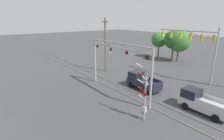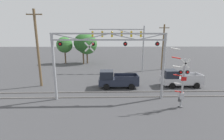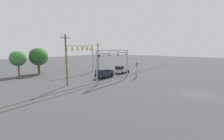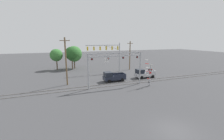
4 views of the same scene
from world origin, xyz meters
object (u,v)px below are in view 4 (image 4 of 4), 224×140
Objects in this scene: utility_pole_right at (130,55)px; background_tree_far_right_verge at (74,54)px; traffic_signal_span at (110,51)px; utility_pole_left at (66,61)px; pickup_truck_lead at (113,77)px; pickup_truck_following at (144,74)px; background_tree_far_left_verge at (72,53)px; crossing_signal_mast at (150,75)px; crossing_gantry at (116,64)px; background_tree_beyond_span at (56,55)px.

utility_pole_right reaches higher than background_tree_far_right_verge.
utility_pole_left is at bearing -146.57° from traffic_signal_span.
utility_pole_right is at bearing 47.74° from pickup_truck_lead.
background_tree_far_left_verge reaches higher than pickup_truck_following.
background_tree_far_right_verge is (-14.86, 7.37, 0.20)m from utility_pole_right.
utility_pole_right is 1.23× the size of background_tree_far_left_verge.
pickup_truck_following is 10.38m from utility_pole_right.
utility_pole_right is (18.33, 9.28, -0.44)m from utility_pole_left.
utility_pole_left reaches higher than pickup_truck_lead.
utility_pole_right is 16.89m from background_tree_far_left_verge.
crossing_signal_mast is 15.96m from utility_pole_left.
crossing_gantry reaches higher than pickup_truck_following.
traffic_signal_span is at bearing 101.47° from crossing_signal_mast.
pickup_truck_following is 22.09m from background_tree_far_right_verge.
background_tree_far_right_verge is at bearing 1.39° from background_tree_beyond_span.
utility_pole_left reaches higher than crossing_signal_mast.
background_tree_far_right_verge is at bearing 115.72° from crossing_signal_mast.
crossing_signal_mast is at bearing -78.53° from traffic_signal_span.
pickup_truck_lead is 0.99× the size of pickup_truck_following.
background_tree_beyond_span is (-9.94, 20.75, -0.08)m from crossing_gantry.
background_tree_far_left_verge is (-6.50, 16.48, 3.73)m from pickup_truck_lead.
pickup_truck_lead is 0.52× the size of utility_pole_left.
pickup_truck_lead is at bearing 133.81° from crossing_signal_mast.
background_tree_far_right_verge is at bearing 103.31° from crossing_gantry.
traffic_signal_span is 1.96× the size of pickup_truck_following.
background_tree_far_left_verge is (-5.68, 19.96, 0.35)m from crossing_gantry.
background_tree_beyond_span is (-10.76, 17.26, 3.30)m from pickup_truck_lead.
utility_pole_left is (-9.23, 0.74, 3.73)m from pickup_truck_lead.
crossing_gantry is at bearing -74.13° from background_tree_far_left_verge.
utility_pole_right is 16.59m from background_tree_far_right_verge.
background_tree_beyond_span is 0.89× the size of background_tree_far_right_verge.
background_tree_far_left_verge reaches higher than crossing_signal_mast.
background_tree_far_right_verge is (-8.19, 8.96, -1.15)m from traffic_signal_span.
crossing_signal_mast is (6.07, -1.97, -2.28)m from crossing_gantry.
traffic_signal_span is 7.00m from utility_pole_right.
utility_pole_left is at bearing -99.82° from background_tree_far_left_verge.
crossing_signal_mast is 14.61m from traffic_signal_span.
pickup_truck_following is at bearing -97.88° from utility_pole_right.
background_tree_far_right_verge is at bearing 128.27° from pickup_truck_following.
pickup_truck_lead is 0.77× the size of background_tree_beyond_span.
utility_pole_right reaches higher than pickup_truck_lead.
background_tree_beyond_span is at bearing 159.95° from utility_pole_right.
utility_pole_left is (-8.40, 4.22, 0.35)m from crossing_gantry.
background_tree_far_right_verge is (-11.00, 22.85, 2.38)m from crossing_signal_mast.
pickup_truck_lead and pickup_truck_following have the same top height.
crossing_gantry reaches higher than background_tree_beyond_span.
utility_pole_right is at bearing 13.35° from traffic_signal_span.
background_tree_far_right_verge reaches higher than pickup_truck_following.
pickup_truck_lead is at bearing 76.65° from crossing_gantry.
crossing_gantry is 6.77m from crossing_signal_mast.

